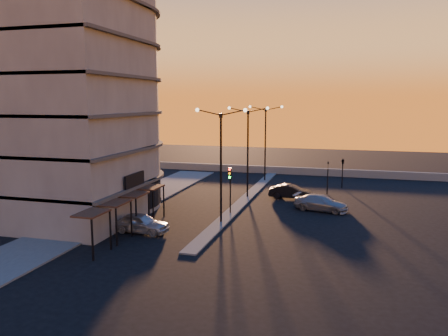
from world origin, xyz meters
TOP-DOWN VIEW (x-y plane):
  - ground at (0.00, 0.00)m, footprint 120.00×120.00m
  - sidewalk_west at (-10.50, 4.00)m, footprint 5.00×40.00m
  - median at (0.00, 10.00)m, footprint 1.20×36.00m
  - parapet at (2.00, 26.00)m, footprint 44.00×0.50m
  - building at (-14.00, 0.03)m, footprint 14.35×17.08m
  - streetlamp_near at (0.00, 0.00)m, footprint 4.32×0.32m
  - streetlamp_mid at (0.00, 10.00)m, footprint 4.32×0.32m
  - streetlamp_far at (0.00, 20.00)m, footprint 4.32×0.32m
  - traffic_light_main at (0.00, 2.87)m, footprint 0.28×0.44m
  - signal_east_a at (8.00, 14.00)m, footprint 0.13×0.16m
  - signal_east_b at (9.50, 18.00)m, footprint 0.42×1.99m
  - car_hatchback at (-5.22, -4.25)m, footprint 4.51×1.98m
  - car_sedan at (4.42, 10.77)m, footprint 4.47×1.72m
  - car_wagon at (7.78, 6.49)m, footprint 5.34×3.10m

SIDE VIEW (x-z plane):
  - ground at x=0.00m, z-range 0.00..0.00m
  - sidewalk_west at x=-10.50m, z-range 0.00..0.12m
  - median at x=0.00m, z-range 0.00..0.12m
  - parapet at x=2.00m, z-range 0.00..1.00m
  - car_sedan at x=4.42m, z-range 0.00..1.45m
  - car_wagon at x=7.78m, z-range 0.00..1.45m
  - car_hatchback at x=-5.22m, z-range 0.00..1.51m
  - signal_east_a at x=8.00m, z-range 0.13..3.73m
  - traffic_light_main at x=0.00m, z-range 0.76..5.01m
  - signal_east_b at x=9.50m, z-range 1.30..4.90m
  - streetlamp_near at x=0.00m, z-range 0.84..10.35m
  - streetlamp_mid at x=0.00m, z-range 0.84..10.35m
  - streetlamp_far at x=0.00m, z-range 0.84..10.35m
  - building at x=-14.00m, z-range -0.59..24.41m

